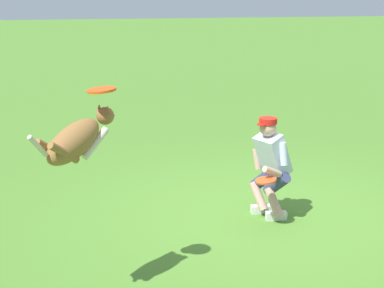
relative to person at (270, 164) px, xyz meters
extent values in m
plane|color=#49792A|center=(0.07, -0.01, -0.70)|extent=(60.00, 60.00, 0.00)
cube|color=silver|center=(0.07, -0.12, -0.65)|extent=(0.26, 0.10, 0.10)
cylinder|color=tan|center=(0.12, -0.09, -0.46)|extent=(0.25, 0.32, 0.37)
cylinder|color=navy|center=(0.05, -0.11, -0.23)|extent=(0.33, 0.42, 0.37)
cube|color=silver|center=(-0.07, 0.12, -0.65)|extent=(0.26, 0.10, 0.10)
cylinder|color=tan|center=(-0.02, 0.15, -0.46)|extent=(0.25, 0.32, 0.37)
cylinder|color=navy|center=(-0.07, 0.10, -0.23)|extent=(0.33, 0.42, 0.37)
cube|color=silver|center=(-0.03, -0.02, 0.11)|extent=(0.52, 0.50, 0.58)
cylinder|color=silver|center=(0.09, -0.18, 0.17)|extent=(0.15, 0.16, 0.29)
cylinder|color=silver|center=(-0.12, 0.16, 0.17)|extent=(0.15, 0.16, 0.29)
cylinder|color=tan|center=(0.05, 0.28, -0.01)|extent=(0.29, 0.21, 0.19)
cylinder|color=tan|center=(0.13, -0.18, 0.01)|extent=(0.14, 0.17, 0.27)
sphere|color=tan|center=(0.05, 0.03, 0.47)|extent=(0.21, 0.21, 0.21)
cylinder|color=red|center=(0.05, 0.03, 0.56)|extent=(0.22, 0.22, 0.07)
cylinder|color=red|center=(0.14, 0.08, 0.53)|extent=(0.12, 0.12, 0.02)
ellipsoid|color=olive|center=(2.29, 1.79, 0.86)|extent=(0.69, 0.70, 0.50)
ellipsoid|color=beige|center=(2.16, 1.66, 0.84)|extent=(0.14, 0.20, 0.17)
sphere|color=olive|center=(2.00, 1.49, 1.02)|extent=(0.17, 0.17, 0.17)
cone|color=olive|center=(1.93, 1.42, 1.00)|extent=(0.13, 0.13, 0.09)
cone|color=olive|center=(1.97, 1.54, 1.10)|extent=(0.06, 0.06, 0.07)
cone|color=olive|center=(2.05, 1.46, 1.10)|extent=(0.06, 0.06, 0.07)
cylinder|color=beige|center=(2.09, 1.71, 0.82)|extent=(0.28, 0.29, 0.26)
cylinder|color=beige|center=(2.22, 1.59, 0.82)|extent=(0.28, 0.29, 0.26)
cylinder|color=olive|center=(2.36, 1.99, 0.82)|extent=(0.28, 0.29, 0.26)
cylinder|color=olive|center=(2.48, 1.87, 0.82)|extent=(0.28, 0.29, 0.26)
cylinder|color=beige|center=(2.56, 2.08, 0.91)|extent=(0.17, 0.17, 0.23)
cylinder|color=#EE4D11|center=(2.02, 1.58, 1.29)|extent=(0.39, 0.39, 0.05)
cylinder|color=#DF491F|center=(0.14, 0.36, -0.09)|extent=(0.36, 0.36, 0.07)
camera|label=1|loc=(1.92, 7.41, 2.41)|focal=59.90mm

